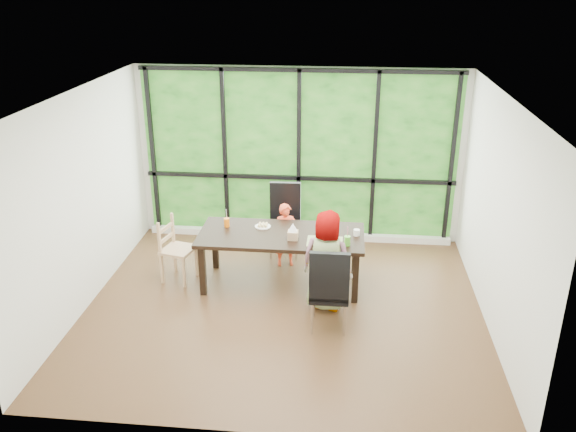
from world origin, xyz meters
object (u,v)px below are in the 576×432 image
object	(u,v)px
dining_table	(281,259)
green_cup	(347,241)
chair_window_leather	(284,221)
plate_far	(263,226)
plate_near	(327,242)
chair_interior_leather	(329,287)
orange_cup	(227,222)
child_toddler	(286,235)
child_older	(328,261)
white_mug	(357,233)
tissue_box	(293,235)
chair_end_beech	(178,250)

from	to	relation	value
dining_table	green_cup	size ratio (longest dim) A/B	17.32
chair_window_leather	plate_far	distance (m)	0.79
dining_table	plate_near	world-z (taller)	plate_near
chair_interior_leather	orange_cup	world-z (taller)	chair_interior_leather
plate_far	child_toddler	bearing A→B (deg)	54.53
chair_window_leather	chair_interior_leather	bearing A→B (deg)	-70.94
chair_window_leather	child_older	distance (m)	1.64
white_mug	tissue_box	bearing A→B (deg)	-166.39
dining_table	orange_cup	world-z (taller)	orange_cup
chair_window_leather	child_toddler	world-z (taller)	chair_window_leather
chair_interior_leather	plate_far	world-z (taller)	chair_interior_leather
green_cup	white_mug	distance (m)	0.34
dining_table	chair_end_beech	bearing A→B (deg)	-179.47
plate_near	white_mug	xyz separation A→B (m)	(0.38, 0.26, 0.03)
orange_cup	chair_interior_leather	bearing A→B (deg)	-38.71
child_older	chair_window_leather	bearing A→B (deg)	-51.21
child_toddler	plate_near	distance (m)	1.05
child_toddler	child_older	size ratio (longest dim) A/B	0.72
orange_cup	plate_near	bearing A→B (deg)	-15.38
child_toddler	plate_near	world-z (taller)	child_toddler
plate_far	orange_cup	xyz separation A→B (m)	(-0.49, -0.03, 0.05)
chair_interior_leather	child_older	distance (m)	0.46
chair_window_leather	child_older	size ratio (longest dim) A/B	0.83
child_toddler	child_older	distance (m)	1.32
chair_window_leather	tissue_box	bearing A→B (deg)	-80.15
plate_far	orange_cup	bearing A→B (deg)	-175.99
chair_end_beech	orange_cup	world-z (taller)	chair_end_beech
plate_near	child_older	bearing A→B (deg)	-83.88
chair_window_leather	plate_near	size ratio (longest dim) A/B	4.01
orange_cup	white_mug	size ratio (longest dim) A/B	1.42
child_toddler	orange_cup	xyz separation A→B (m)	(-0.77, -0.42, 0.34)
plate_near	tissue_box	world-z (taller)	tissue_box
chair_window_leather	green_cup	distance (m)	1.54
chair_window_leather	orange_cup	xyz separation A→B (m)	(-0.71, -0.76, 0.27)
dining_table	child_older	size ratio (longest dim) A/B	1.68
chair_end_beech	child_older	distance (m)	2.14
dining_table	plate_far	size ratio (longest dim) A/B	10.14
chair_window_leather	tissue_box	distance (m)	1.14
chair_window_leather	chair_end_beech	size ratio (longest dim) A/B	1.20
child_toddler	dining_table	bearing A→B (deg)	-104.45
child_toddler	orange_cup	distance (m)	0.94
chair_window_leather	child_toddler	distance (m)	0.35
green_cup	white_mug	world-z (taller)	green_cup
chair_window_leather	child_older	world-z (taller)	child_older
dining_table	orange_cup	distance (m)	0.90
chair_interior_leather	child_toddler	bearing A→B (deg)	-66.71
dining_table	white_mug	distance (m)	1.08
child_toddler	tissue_box	world-z (taller)	child_toddler
white_mug	orange_cup	bearing A→B (deg)	176.06
chair_window_leather	plate_near	bearing A→B (deg)	-61.53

